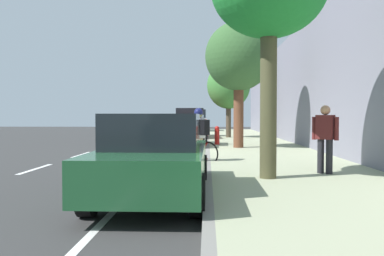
{
  "coord_description": "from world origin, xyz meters",
  "views": [
    {
      "loc": [
        1.51,
        -16.4,
        1.49
      ],
      "look_at": [
        1.11,
        -5.41,
        1.15
      ],
      "focal_mm": 38.57,
      "sensor_mm": 36.0,
      "label": 1
    }
  ],
  "objects_px": {
    "street_tree_far_end": "(239,57)",
    "fire_hydrant": "(217,135)",
    "street_tree_corner": "(229,86)",
    "cyclist_with_backpack": "(199,131)",
    "pedestrian_on_phone": "(325,135)",
    "parked_sedan_grey_mid": "(185,132)",
    "parked_sedan_green_second": "(155,157)",
    "parked_suv_silver_farthest": "(196,121)",
    "bicycle_at_curb": "(192,152)",
    "parked_pickup_red_far": "(190,125)"
  },
  "relations": [
    {
      "from": "street_tree_far_end",
      "to": "fire_hydrant",
      "type": "distance_m",
      "value": 3.82
    },
    {
      "from": "street_tree_corner",
      "to": "fire_hydrant",
      "type": "bearing_deg",
      "value": -97.72
    },
    {
      "from": "cyclist_with_backpack",
      "to": "pedestrian_on_phone",
      "type": "bearing_deg",
      "value": -40.39
    },
    {
      "from": "fire_hydrant",
      "to": "parked_sedan_grey_mid",
      "type": "bearing_deg",
      "value": -170.93
    },
    {
      "from": "parked_sedan_green_second",
      "to": "street_tree_corner",
      "type": "bearing_deg",
      "value": 82.82
    },
    {
      "from": "pedestrian_on_phone",
      "to": "fire_hydrant",
      "type": "relative_size",
      "value": 1.85
    },
    {
      "from": "fire_hydrant",
      "to": "parked_suv_silver_farthest",
      "type": "bearing_deg",
      "value": 94.71
    },
    {
      "from": "cyclist_with_backpack",
      "to": "street_tree_far_end",
      "type": "relative_size",
      "value": 0.33
    },
    {
      "from": "bicycle_at_curb",
      "to": "parked_sedan_grey_mid",
      "type": "bearing_deg",
      "value": 94.99
    },
    {
      "from": "street_tree_corner",
      "to": "pedestrian_on_phone",
      "type": "relative_size",
      "value": 2.92
    },
    {
      "from": "parked_sedan_grey_mid",
      "to": "fire_hydrant",
      "type": "distance_m",
      "value": 1.46
    },
    {
      "from": "street_tree_far_end",
      "to": "pedestrian_on_phone",
      "type": "height_order",
      "value": "street_tree_far_end"
    },
    {
      "from": "parked_suv_silver_farthest",
      "to": "cyclist_with_backpack",
      "type": "bearing_deg",
      "value": -88.24
    },
    {
      "from": "parked_sedan_green_second",
      "to": "street_tree_far_end",
      "type": "bearing_deg",
      "value": 77.08
    },
    {
      "from": "cyclist_with_backpack",
      "to": "street_tree_far_end",
      "type": "bearing_deg",
      "value": 73.36
    },
    {
      "from": "parked_sedan_green_second",
      "to": "parked_sedan_grey_mid",
      "type": "height_order",
      "value": "same"
    },
    {
      "from": "parked_sedan_green_second",
      "to": "street_tree_corner",
      "type": "xyz_separation_m",
      "value": [
        2.22,
        17.65,
        2.52
      ]
    },
    {
      "from": "parked_sedan_green_second",
      "to": "fire_hydrant",
      "type": "relative_size",
      "value": 5.25
    },
    {
      "from": "parked_pickup_red_far",
      "to": "parked_suv_silver_farthest",
      "type": "height_order",
      "value": "parked_suv_silver_farthest"
    },
    {
      "from": "bicycle_at_curb",
      "to": "cyclist_with_backpack",
      "type": "distance_m",
      "value": 0.83
    },
    {
      "from": "cyclist_with_backpack",
      "to": "fire_hydrant",
      "type": "bearing_deg",
      "value": 84.37
    },
    {
      "from": "parked_pickup_red_far",
      "to": "street_tree_corner",
      "type": "height_order",
      "value": "street_tree_corner"
    },
    {
      "from": "bicycle_at_curb",
      "to": "street_tree_corner",
      "type": "xyz_separation_m",
      "value": [
        1.73,
        12.55,
        2.89
      ]
    },
    {
      "from": "parked_pickup_red_far",
      "to": "cyclist_with_backpack",
      "type": "distance_m",
      "value": 13.57
    },
    {
      "from": "parked_sedan_green_second",
      "to": "cyclist_with_backpack",
      "type": "bearing_deg",
      "value": 81.27
    },
    {
      "from": "street_tree_corner",
      "to": "parked_sedan_grey_mid",
      "type": "bearing_deg",
      "value": -109.5
    },
    {
      "from": "parked_suv_silver_farthest",
      "to": "street_tree_corner",
      "type": "xyz_separation_m",
      "value": [
        2.25,
        -10.91,
        2.25
      ]
    },
    {
      "from": "cyclist_with_backpack",
      "to": "street_tree_far_end",
      "type": "height_order",
      "value": "street_tree_far_end"
    },
    {
      "from": "parked_sedan_grey_mid",
      "to": "pedestrian_on_phone",
      "type": "bearing_deg",
      "value": -68.01
    },
    {
      "from": "parked_suv_silver_farthest",
      "to": "fire_hydrant",
      "type": "height_order",
      "value": "parked_suv_silver_farthest"
    },
    {
      "from": "bicycle_at_curb",
      "to": "street_tree_far_end",
      "type": "bearing_deg",
      "value": 69.34
    },
    {
      "from": "parked_sedan_green_second",
      "to": "parked_pickup_red_far",
      "type": "relative_size",
      "value": 0.82
    },
    {
      "from": "parked_pickup_red_far",
      "to": "parked_suv_silver_farthest",
      "type": "xyz_separation_m",
      "value": [
        0.13,
        10.4,
        0.13
      ]
    },
    {
      "from": "parked_sedan_green_second",
      "to": "parked_sedan_grey_mid",
      "type": "xyz_separation_m",
      "value": [
        -0.05,
        11.24,
        0.0
      ]
    },
    {
      "from": "fire_hydrant",
      "to": "parked_pickup_red_far",
      "type": "bearing_deg",
      "value": 102.93
    },
    {
      "from": "parked_sedan_green_second",
      "to": "parked_pickup_red_far",
      "type": "bearing_deg",
      "value": 90.48
    },
    {
      "from": "parked_sedan_grey_mid",
      "to": "fire_hydrant",
      "type": "xyz_separation_m",
      "value": [
        1.43,
        0.23,
        -0.16
      ]
    },
    {
      "from": "parked_pickup_red_far",
      "to": "bicycle_at_curb",
      "type": "xyz_separation_m",
      "value": [
        0.64,
        -13.07,
        -0.52
      ]
    },
    {
      "from": "parked_sedan_grey_mid",
      "to": "pedestrian_on_phone",
      "type": "distance_m",
      "value": 9.8
    },
    {
      "from": "parked_suv_silver_farthest",
      "to": "fire_hydrant",
      "type": "bearing_deg",
      "value": -85.29
    },
    {
      "from": "cyclist_with_backpack",
      "to": "street_tree_corner",
      "type": "distance_m",
      "value": 13.29
    },
    {
      "from": "parked_sedan_grey_mid",
      "to": "bicycle_at_curb",
      "type": "bearing_deg",
      "value": -85.01
    },
    {
      "from": "street_tree_corner",
      "to": "pedestrian_on_phone",
      "type": "distance_m",
      "value": 15.72
    },
    {
      "from": "parked_pickup_red_far",
      "to": "bicycle_at_curb",
      "type": "bearing_deg",
      "value": -87.19
    },
    {
      "from": "parked_pickup_red_far",
      "to": "parked_suv_silver_farthest",
      "type": "relative_size",
      "value": 1.14
    },
    {
      "from": "cyclist_with_backpack",
      "to": "parked_pickup_red_far",
      "type": "bearing_deg",
      "value": 93.65
    },
    {
      "from": "bicycle_at_curb",
      "to": "pedestrian_on_phone",
      "type": "relative_size",
      "value": 1.01
    },
    {
      "from": "bicycle_at_curb",
      "to": "fire_hydrant",
      "type": "height_order",
      "value": "fire_hydrant"
    },
    {
      "from": "parked_pickup_red_far",
      "to": "bicycle_at_curb",
      "type": "height_order",
      "value": "parked_pickup_red_far"
    },
    {
      "from": "fire_hydrant",
      "to": "street_tree_corner",
      "type": "bearing_deg",
      "value": 82.28
    }
  ]
}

